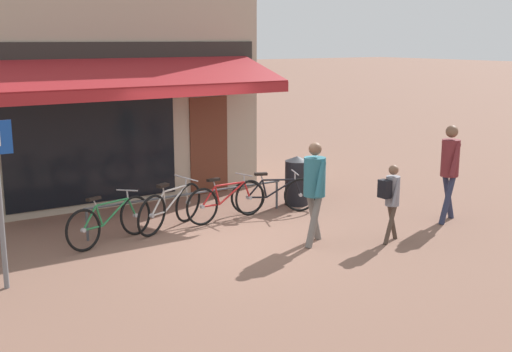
# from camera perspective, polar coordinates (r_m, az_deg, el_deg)

# --- Properties ---
(ground_plane) EXTENTS (160.00, 160.00, 0.00)m
(ground_plane) POSITION_cam_1_polar(r_m,az_deg,el_deg) (11.00, -2.30, -5.38)
(ground_plane) COLOR brown
(shop_front) EXTENTS (6.21, 4.63, 5.29)m
(shop_front) POSITION_cam_1_polar(r_m,az_deg,el_deg) (14.30, -13.91, 9.10)
(shop_front) COLOR tan
(shop_front) RESTS_ON ground_plane
(bike_rack_rail) EXTENTS (3.94, 0.04, 0.57)m
(bike_rack_rail) POSITION_cam_1_polar(r_m,az_deg,el_deg) (11.70, -5.89, -1.92)
(bike_rack_rail) COLOR #47494F
(bike_rack_rail) RESTS_ON ground_plane
(bicycle_green) EXTENTS (1.72, 0.81, 0.84)m
(bicycle_green) POSITION_cam_1_polar(r_m,az_deg,el_deg) (10.85, -12.85, -3.91)
(bicycle_green) COLOR black
(bicycle_green) RESTS_ON ground_plane
(bicycle_silver) EXTENTS (1.65, 0.92, 0.90)m
(bicycle_silver) POSITION_cam_1_polar(r_m,az_deg,el_deg) (11.40, -7.60, -2.80)
(bicycle_silver) COLOR black
(bicycle_silver) RESTS_ON ground_plane
(bicycle_red) EXTENTS (1.77, 0.52, 0.83)m
(bicycle_red) POSITION_cam_1_polar(r_m,az_deg,el_deg) (11.88, -2.65, -2.20)
(bicycle_red) COLOR black
(bicycle_red) RESTS_ON ground_plane
(bicycle_black) EXTENTS (1.60, 0.73, 0.81)m
(bicycle_black) POSITION_cam_1_polar(r_m,az_deg,el_deg) (12.36, 1.62, -1.67)
(bicycle_black) COLOR black
(bicycle_black) RESTS_ON ground_plane
(pedestrian_adult) EXTENTS (0.55, 0.65, 1.70)m
(pedestrian_adult) POSITION_cam_1_polar(r_m,az_deg,el_deg) (10.41, 5.22, -0.57)
(pedestrian_adult) COLOR slate
(pedestrian_adult) RESTS_ON ground_plane
(pedestrian_child) EXTENTS (0.47, 0.38, 1.31)m
(pedestrian_child) POSITION_cam_1_polar(r_m,az_deg,el_deg) (10.72, 11.93, -1.53)
(pedestrian_child) COLOR #47382D
(pedestrian_child) RESTS_ON ground_plane
(pedestrian_second_adult) EXTENTS (0.59, 0.54, 1.80)m
(pedestrian_second_adult) POSITION_cam_1_polar(r_m,az_deg,el_deg) (12.16, 16.86, 1.16)
(pedestrian_second_adult) COLOR #282D47
(pedestrian_second_adult) RESTS_ON ground_plane
(litter_bin) EXTENTS (0.49, 0.49, 1.00)m
(litter_bin) POSITION_cam_1_polar(r_m,az_deg,el_deg) (12.99, 3.65, -0.39)
(litter_bin) COLOR black
(litter_bin) RESTS_ON ground_plane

